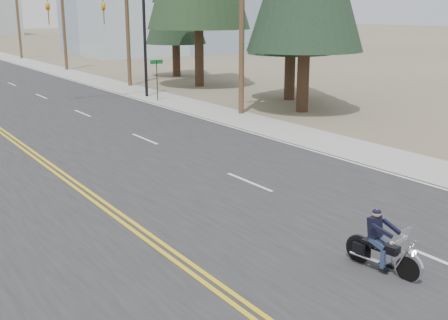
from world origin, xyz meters
name	(u,v)px	position (x,y,z in m)	size (l,w,h in m)	color
sidewalk_right	(13,59)	(11.50, 70.00, 0.01)	(3.00, 200.00, 0.01)	#A5A5A0
traffic_mast_right	(116,23)	(8.98, 32.00, 4.94)	(7.10, 0.26, 7.00)	black
street_sign	(157,73)	(10.80, 30.00, 1.80)	(0.90, 0.06, 2.62)	black
utility_pole_b	(242,5)	(12.50, 23.00, 5.98)	(2.20, 0.30, 11.50)	brown
utility_pole_c	(127,10)	(12.50, 38.00, 5.73)	(2.20, 0.30, 11.00)	brown
utility_pole_d	(62,8)	(12.50, 53.00, 5.98)	(2.20, 0.30, 11.50)	brown
utility_pole_e	(17,11)	(12.50, 70.00, 5.73)	(2.20, 0.30, 11.00)	brown
motorcyclist	(384,242)	(3.51, 4.95, 0.70)	(0.77, 1.79, 1.40)	black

